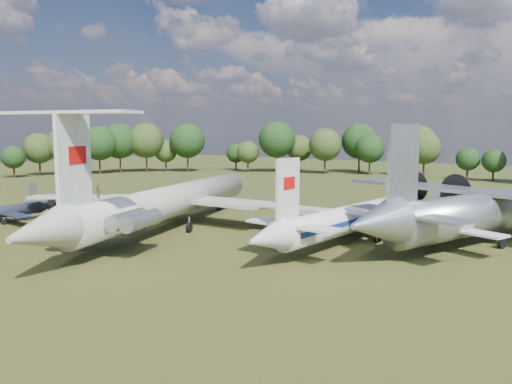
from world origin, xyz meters
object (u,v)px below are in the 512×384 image
Objects in this scene: small_prop_west at (1,214)px; small_prop_northwest at (55,199)px; il62_airliner at (174,207)px; tu104_jet at (361,221)px; an12_transport at (485,218)px; person_on_il62 at (98,193)px.

small_prop_west reaches higher than small_prop_northwest.
small_prop_northwest is at bearing 158.51° from il62_airliner.
tu104_jet reaches higher than small_prop_west.
an12_transport is at bearing -4.48° from small_prop_northwest.
small_prop_west is 26.12m from person_on_il62.
il62_airliner is at bearing -19.08° from small_prop_northwest.
small_prop_northwest is at bearing -169.56° from tu104_jet.
tu104_jet is at bearing 2.52° from il62_airliner.
tu104_jet is 28.55m from person_on_il62.
person_on_il62 is (25.42, -3.25, 5.03)m from small_prop_west.
small_prop_northwest is 9.37× the size of person_on_il62.
an12_transport reaches higher than small_prop_west.
il62_airliner is 36.24m from an12_transport.
an12_transport is 63.89m from small_prop_northwest.
il62_airliner is at bearing 33.58° from small_prop_west.
an12_transport is at bearing 30.42° from tu104_jet.
tu104_jet is at bearing -133.82° from person_on_il62.
small_prop_west is 10.13× the size of person_on_il62.
small_prop_west is (-20.81, -11.17, -1.55)m from il62_airliner.
person_on_il62 is at bearing -1.94° from small_prop_west.
small_prop_northwest is (-29.27, 1.92, -1.64)m from il62_airliner.
small_prop_west is (-42.57, -19.20, -0.89)m from tu104_jet.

